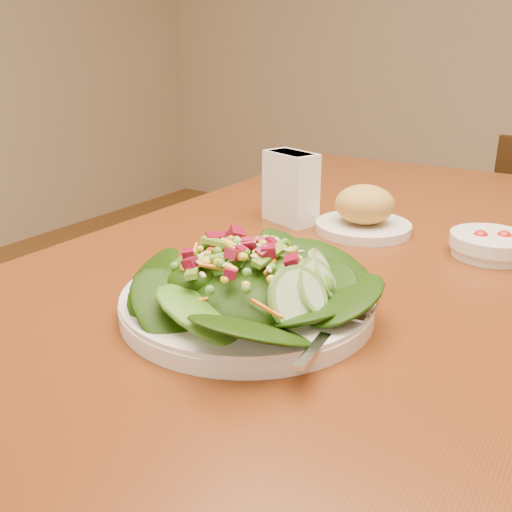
{
  "coord_description": "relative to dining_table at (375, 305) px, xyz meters",
  "views": [
    {
      "loc": [
        0.3,
        -0.83,
        1.06
      ],
      "look_at": [
        -0.05,
        -0.29,
        0.82
      ],
      "focal_mm": 40.0,
      "sensor_mm": 36.0,
      "label": 1
    }
  ],
  "objects": [
    {
      "name": "bread_plate",
      "position": [
        -0.06,
        0.06,
        0.13
      ],
      "size": [
        0.16,
        0.16,
        0.08
      ],
      "color": "white",
      "rests_on": "dining_table"
    },
    {
      "name": "dining_table",
      "position": [
        0.0,
        0.0,
        0.0
      ],
      "size": [
        0.9,
        1.4,
        0.75
      ],
      "color": "#662A0A",
      "rests_on": "ground_plane"
    },
    {
      "name": "salad_plate",
      "position": [
        -0.04,
        -0.31,
        0.13
      ],
      "size": [
        0.31,
        0.31,
        0.09
      ],
      "rotation": [
        0.0,
        0.0,
        0.26
      ],
      "color": "white",
      "rests_on": "dining_table"
    },
    {
      "name": "napkin_holder",
      "position": [
        -0.19,
        0.05,
        0.17
      ],
      "size": [
        0.11,
        0.08,
        0.13
      ],
      "rotation": [
        0.0,
        0.0,
        -0.35
      ],
      "color": "white",
      "rests_on": "dining_table"
    },
    {
      "name": "tomato_bowl",
      "position": [
        0.16,
        0.06,
        0.12
      ],
      "size": [
        0.12,
        0.12,
        0.04
      ],
      "color": "white",
      "rests_on": "dining_table"
    }
  ]
}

